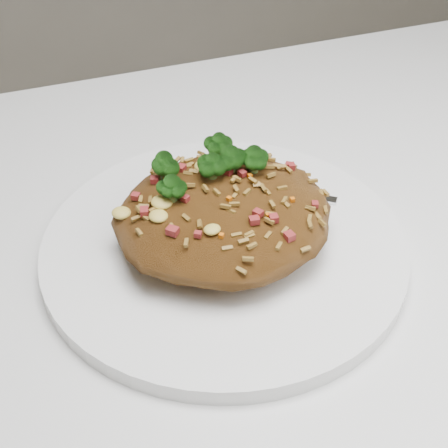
{
  "coord_description": "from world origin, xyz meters",
  "views": [
    {
      "loc": [
        -0.03,
        -0.28,
        1.08
      ],
      "look_at": [
        0.1,
        0.07,
        0.78
      ],
      "focal_mm": 50.0,
      "sensor_mm": 36.0,
      "label": 1
    }
  ],
  "objects_px": {
    "plate": "(224,245)",
    "fork": "(252,186)",
    "dining_table": "(137,422)",
    "fried_rice": "(223,206)"
  },
  "relations": [
    {
      "from": "fork",
      "to": "fried_rice",
      "type": "bearing_deg",
      "value": -92.97
    },
    {
      "from": "dining_table",
      "to": "fried_rice",
      "type": "bearing_deg",
      "value": 34.56
    },
    {
      "from": "fork",
      "to": "dining_table",
      "type": "bearing_deg",
      "value": -101.79
    },
    {
      "from": "dining_table",
      "to": "plate",
      "type": "relative_size",
      "value": 4.22
    },
    {
      "from": "dining_table",
      "to": "fork",
      "type": "height_order",
      "value": "fork"
    },
    {
      "from": "fried_rice",
      "to": "dining_table",
      "type": "bearing_deg",
      "value": -145.44
    },
    {
      "from": "plate",
      "to": "fried_rice",
      "type": "height_order",
      "value": "fried_rice"
    },
    {
      "from": "plate",
      "to": "fork",
      "type": "bearing_deg",
      "value": 49.35
    },
    {
      "from": "dining_table",
      "to": "plate",
      "type": "distance_m",
      "value": 0.15
    },
    {
      "from": "plate",
      "to": "fork",
      "type": "distance_m",
      "value": 0.07
    }
  ]
}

